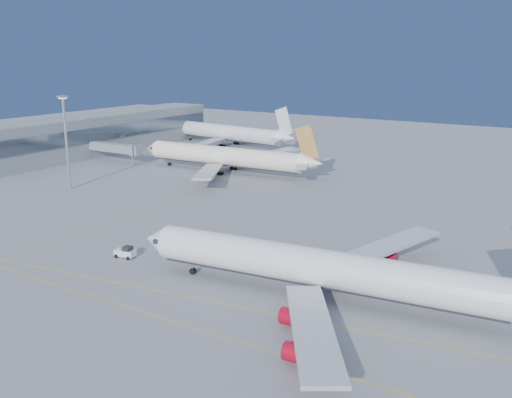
# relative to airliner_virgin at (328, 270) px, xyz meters

# --- Properties ---
(ground) EXTENTS (500.00, 500.00, 0.00)m
(ground) POSITION_rel_airliner_virgin_xyz_m (-20.92, -4.88, -5.22)
(ground) COLOR slate
(ground) RESTS_ON ground
(terminal) EXTENTS (18.40, 110.00, 15.00)m
(terminal) POSITION_rel_airliner_virgin_xyz_m (-135.85, 80.12, 2.29)
(terminal) COLOR gray
(terminal) RESTS_ON ground
(jet_bridge) EXTENTS (23.60, 3.60, 6.90)m
(jet_bridge) POSITION_rel_airliner_virgin_xyz_m (-114.02, 67.12, -0.05)
(jet_bridge) COLOR gray
(jet_bridge) RESTS_ON ground
(taxiway_lines) EXTENTS (118.86, 140.00, 0.02)m
(taxiway_lines) POSITION_rel_airliner_virgin_xyz_m (-35.63, 1.46, -5.21)
(taxiway_lines) COLOR gold
(taxiway_lines) RESTS_ON ground
(airliner_virgin) EXTENTS (70.19, 62.72, 17.31)m
(airliner_virgin) POSITION_rel_airliner_virgin_xyz_m (0.00, 0.00, 0.00)
(airliner_virgin) COLOR white
(airliner_virgin) RESTS_ON ground
(airliner_etihad) EXTENTS (67.68, 62.50, 17.67)m
(airliner_etihad) POSITION_rel_airliner_virgin_xyz_m (-70.41, 73.53, 0.16)
(airliner_etihad) COLOR white
(airliner_etihad) RESTS_ON ground
(airliner_third) EXTENTS (67.91, 62.14, 18.22)m
(airliner_third) POSITION_rel_airliner_virgin_xyz_m (-101.02, 119.16, 0.30)
(airliner_third) COLOR white
(airliner_third) RESTS_ON ground
(pushback_tug) EXTENTS (4.25, 2.93, 2.25)m
(pushback_tug) POSITION_rel_airliner_virgin_xyz_m (-41.60, -2.73, -4.18)
(pushback_tug) COLOR white
(pushback_tug) RESTS_ON ground
(light_mast) EXTENTS (2.31, 2.31, 26.74)m
(light_mast) POSITION_rel_airliner_virgin_xyz_m (-96.48, 30.44, 10.57)
(light_mast) COLOR gray
(light_mast) RESTS_ON ground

